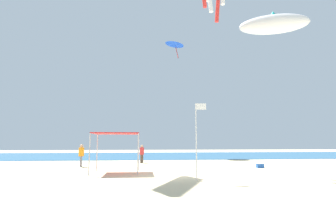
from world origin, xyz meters
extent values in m
cube|color=beige|center=(0.00, 0.00, -0.05)|extent=(110.00, 110.00, 0.10)
cube|color=#28608C|center=(0.00, 25.29, 0.01)|extent=(110.00, 22.57, 0.03)
cylinder|color=#B2B2B7|center=(-5.26, 0.68, 1.30)|extent=(0.07, 0.07, 2.60)
cylinder|color=#B2B2B7|center=(-2.24, 0.68, 1.30)|extent=(0.07, 0.07, 2.60)
cylinder|color=#B2B2B7|center=(-5.26, 3.51, 1.30)|extent=(0.07, 0.07, 2.60)
cylinder|color=#B2B2B7|center=(-2.24, 3.51, 1.30)|extent=(0.07, 0.07, 2.60)
cube|color=red|center=(-3.75, 2.10, 2.63)|extent=(3.09, 2.90, 0.06)
cylinder|color=brown|center=(-2.05, 9.93, 0.41)|extent=(0.16, 0.16, 0.81)
cylinder|color=brown|center=(-1.91, 10.21, 0.41)|extent=(0.16, 0.16, 0.81)
cylinder|color=red|center=(-1.98, 10.07, 1.17)|extent=(0.42, 0.42, 0.71)
sphere|color=tan|center=(-1.98, 10.07, 1.65)|extent=(0.26, 0.26, 0.26)
cylinder|color=slate|center=(-7.04, 6.55, 0.43)|extent=(0.17, 0.17, 0.85)
cylinder|color=slate|center=(-7.11, 6.88, 0.43)|extent=(0.17, 0.17, 0.85)
cylinder|color=orange|center=(-7.07, 6.71, 1.22)|extent=(0.44, 0.44, 0.74)
sphere|color=tan|center=(-7.07, 6.71, 1.73)|extent=(0.28, 0.28, 0.28)
cylinder|color=silver|center=(0.92, -2.21, 2.08)|extent=(0.06, 0.06, 4.15)
cube|color=white|center=(1.22, -2.21, 3.98)|extent=(0.55, 0.02, 0.35)
cube|color=blue|center=(7.42, 4.20, 0.16)|extent=(0.56, 0.36, 0.32)
cube|color=white|center=(7.42, 4.20, 0.34)|extent=(0.57, 0.37, 0.03)
ellipsoid|color=white|center=(10.30, 5.99, 13.12)|extent=(6.62, 3.95, 1.92)
cone|color=teal|center=(10.30, 5.99, 14.11)|extent=(1.19, 1.21, 0.70)
cone|color=blue|center=(2.92, 22.15, 17.34)|extent=(3.83, 3.80, 1.05)
cylinder|color=red|center=(3.37, 23.32, 16.41)|extent=(0.59, 0.31, 2.26)
camera|label=1|loc=(-2.04, -16.18, 2.01)|focal=27.79mm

